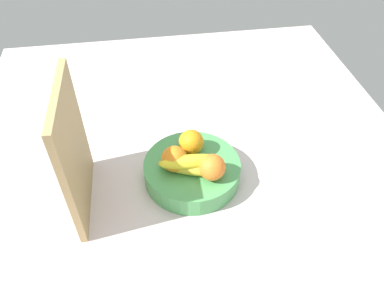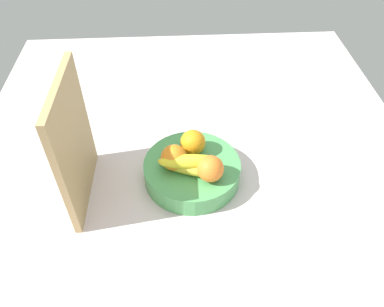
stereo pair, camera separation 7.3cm
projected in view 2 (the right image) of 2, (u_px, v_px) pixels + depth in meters
The scene contains 7 objects.
ground_plane at pixel (197, 189), 109.74cm from camera, with size 180.00×140.00×3.00cm, color silver.
fruit_bowl at pixel (192, 171), 108.83cm from camera, with size 27.51×27.51×5.98cm, color #4EA159.
orange_front_left at pixel (193, 142), 107.71cm from camera, with size 7.24×7.24×7.24cm, color orange.
orange_front_right at pixel (174, 158), 103.34cm from camera, with size 7.24×7.24×7.24cm, color orange.
orange_center at pixel (210, 169), 100.37cm from camera, with size 7.24×7.24×7.24cm, color orange.
banana_bunch at pixel (188, 164), 102.29cm from camera, with size 9.87×18.03×6.20cm.
cutting_board at pixel (74, 145), 94.56cm from camera, with size 28.00×1.80×36.00cm, color tan.
Camera 2 is at (-70.68, 5.48, 82.92)cm, focal length 35.50 mm.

